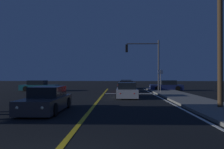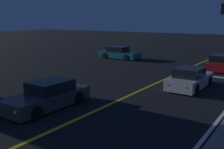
{
  "view_description": "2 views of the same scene",
  "coord_description": "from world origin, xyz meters",
  "px_view_note": "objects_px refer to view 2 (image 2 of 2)",
  "views": [
    {
      "loc": [
        1.55,
        -4.31,
        1.93
      ],
      "look_at": [
        0.85,
        21.42,
        2.08
      ],
      "focal_mm": 36.39,
      "sensor_mm": 36.0,
      "label": 1
    },
    {
      "loc": [
        7.71,
        -1.22,
        4.41
      ],
      "look_at": [
        -1.78,
        12.86,
        0.91
      ],
      "focal_mm": 43.56,
      "sensor_mm": 36.0,
      "label": 2
    }
  ],
  "objects_px": {
    "car_side_waiting_red": "(220,63)",
    "car_following_oncoming_teal": "(119,53)",
    "car_far_approaching_silver": "(190,79)",
    "car_mid_block_charcoal": "(48,96)"
  },
  "relations": [
    {
      "from": "car_side_waiting_red",
      "to": "car_following_oncoming_teal",
      "type": "bearing_deg",
      "value": 173.59
    },
    {
      "from": "car_following_oncoming_teal",
      "to": "car_far_approaching_silver",
      "type": "xyz_separation_m",
      "value": [
        10.87,
        -8.54,
        -0.0
      ]
    },
    {
      "from": "car_side_waiting_red",
      "to": "car_mid_block_charcoal",
      "type": "relative_size",
      "value": 0.97
    },
    {
      "from": "car_mid_block_charcoal",
      "to": "car_far_approaching_silver",
      "type": "xyz_separation_m",
      "value": [
        4.65,
        7.94,
        -0.0
      ]
    },
    {
      "from": "car_side_waiting_red",
      "to": "car_far_approaching_silver",
      "type": "bearing_deg",
      "value": -93.61
    },
    {
      "from": "car_following_oncoming_teal",
      "to": "car_far_approaching_silver",
      "type": "relative_size",
      "value": 1.06
    },
    {
      "from": "car_side_waiting_red",
      "to": "car_far_approaching_silver",
      "type": "xyz_separation_m",
      "value": [
        -0.15,
        -7.79,
        0.0
      ]
    },
    {
      "from": "car_side_waiting_red",
      "to": "car_following_oncoming_teal",
      "type": "xyz_separation_m",
      "value": [
        -11.03,
        0.76,
        0.0
      ]
    },
    {
      "from": "car_side_waiting_red",
      "to": "car_far_approaching_silver",
      "type": "relative_size",
      "value": 1.01
    },
    {
      "from": "car_side_waiting_red",
      "to": "car_following_oncoming_teal",
      "type": "distance_m",
      "value": 11.05
    }
  ]
}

